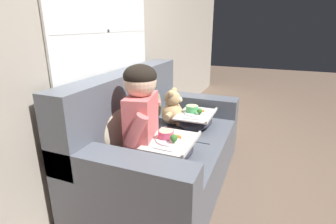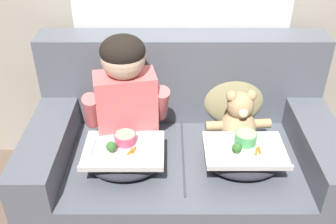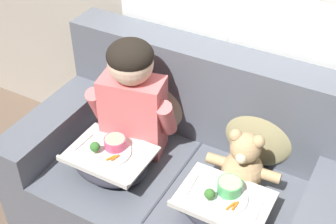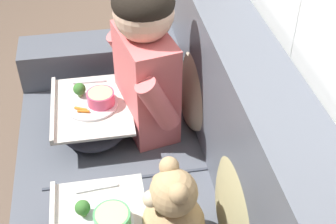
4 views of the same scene
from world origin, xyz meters
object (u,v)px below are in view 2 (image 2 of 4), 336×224
at_px(child_figure, 125,88).
at_px(lap_tray_child, 124,158).
at_px(teddy_bear, 238,122).
at_px(throw_pillow_behind_teddy, 233,94).
at_px(throw_pillow_behind_child, 130,94).
at_px(lap_tray_teddy, 243,158).
at_px(couch, 182,154).

relative_size(child_figure, lap_tray_child, 1.58).
xyz_separation_m(child_figure, teddy_bear, (0.64, -0.00, -0.22)).
xyz_separation_m(throw_pillow_behind_teddy, child_figure, (-0.63, -0.23, 0.17)).
relative_size(teddy_bear, lap_tray_child, 0.90).
bearing_deg(child_figure, throw_pillow_behind_child, 90.06).
bearing_deg(child_figure, throw_pillow_behind_teddy, 19.67).
distance_m(child_figure, lap_tray_child, 0.37).
xyz_separation_m(teddy_bear, lap_tray_teddy, (-0.00, -0.23, -0.07)).
relative_size(throw_pillow_behind_teddy, lap_tray_child, 0.97).
height_order(throw_pillow_behind_child, teddy_bear, throw_pillow_behind_child).
bearing_deg(throw_pillow_behind_child, child_figure, -89.94).
distance_m(throw_pillow_behind_child, child_figure, 0.28).
height_order(throw_pillow_behind_teddy, teddy_bear, throw_pillow_behind_teddy).
relative_size(throw_pillow_behind_child, lap_tray_child, 1.03).
bearing_deg(child_figure, teddy_bear, -0.33).
bearing_deg(throw_pillow_behind_teddy, lap_tray_teddy, -90.01).
distance_m(throw_pillow_behind_teddy, teddy_bear, 0.24).
distance_m(couch, teddy_bear, 0.40).
distance_m(teddy_bear, lap_tray_child, 0.68).
bearing_deg(lap_tray_teddy, couch, 142.76).
xyz_separation_m(throw_pillow_behind_teddy, lap_tray_child, (-0.64, -0.46, -0.12)).
bearing_deg(throw_pillow_behind_child, lap_tray_teddy, -35.96).
bearing_deg(lap_tray_teddy, lap_tray_child, -179.98).
height_order(teddy_bear, lap_tray_teddy, teddy_bear).
height_order(couch, throw_pillow_behind_child, couch).
bearing_deg(lap_tray_child, lap_tray_teddy, 0.02).
relative_size(child_figure, lap_tray_teddy, 1.58).
relative_size(couch, throw_pillow_behind_child, 3.95).
bearing_deg(couch, teddy_bear, -2.03).
xyz_separation_m(throw_pillow_behind_child, lap_tray_child, (-0.00, -0.46, -0.12)).
relative_size(couch, lap_tray_teddy, 4.03).
distance_m(child_figure, lap_tray_teddy, 0.74).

